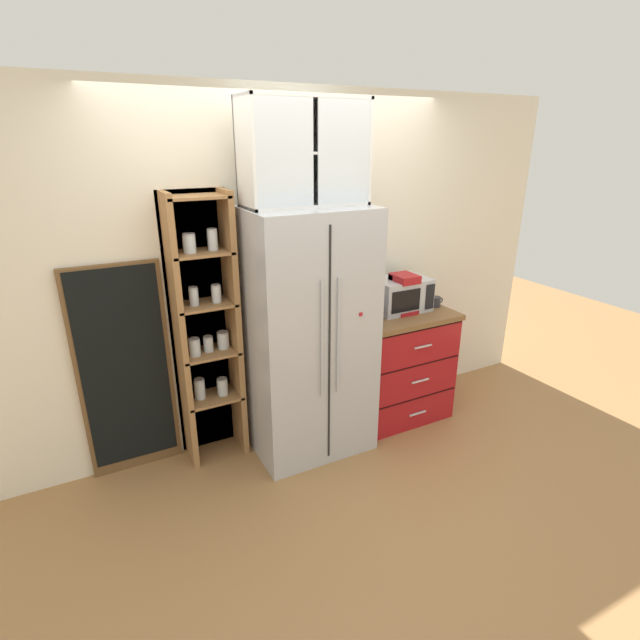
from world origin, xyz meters
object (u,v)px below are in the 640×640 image
at_px(coffee_maker, 402,293).
at_px(chalkboard_menu, 125,372).
at_px(bottle_clear, 404,297).
at_px(refrigerator, 308,334).
at_px(microwave, 400,294).
at_px(mug_charcoal, 436,302).
at_px(bottle_cobalt, 375,306).

distance_m(coffee_maker, chalkboard_menu, 2.10).
height_order(bottle_clear, chalkboard_menu, chalkboard_menu).
relative_size(refrigerator, microwave, 4.08).
height_order(microwave, coffee_maker, coffee_maker).
relative_size(microwave, mug_charcoal, 3.68).
relative_size(microwave, bottle_clear, 1.52).
height_order(bottle_cobalt, chalkboard_menu, chalkboard_menu).
bearing_deg(chalkboard_menu, bottle_cobalt, -10.13).
height_order(coffee_maker, mug_charcoal, coffee_maker).
distance_m(microwave, chalkboard_menu, 2.11).
bearing_deg(microwave, mug_charcoal, -12.38).
distance_m(mug_charcoal, bottle_cobalt, 0.62).
xyz_separation_m(refrigerator, coffee_maker, (0.85, 0.04, 0.17)).
bearing_deg(bottle_clear, microwave, 78.73).
bearing_deg(chalkboard_menu, refrigerator, -13.91).
relative_size(mug_charcoal, chalkboard_menu, 0.08).
relative_size(bottle_clear, chalkboard_menu, 0.20).
bearing_deg(microwave, bottle_clear, -101.27).
bearing_deg(mug_charcoal, refrigerator, -179.20).
relative_size(refrigerator, coffee_maker, 5.79).
distance_m(refrigerator, mug_charcoal, 1.18).
bearing_deg(bottle_cobalt, microwave, 18.56).
bearing_deg(microwave, chalkboard_menu, 174.09).
distance_m(bottle_cobalt, chalkboard_menu, 1.82).
bearing_deg(bottle_cobalt, bottle_clear, 5.57).
relative_size(bottle_cobalt, chalkboard_menu, 0.17).
relative_size(bottle_cobalt, bottle_clear, 0.89).
height_order(mug_charcoal, chalkboard_menu, chalkboard_menu).
bearing_deg(refrigerator, mug_charcoal, 0.80).
xyz_separation_m(mug_charcoal, bottle_cobalt, (-0.62, -0.03, 0.07)).
bearing_deg(microwave, bottle_cobalt, -161.44).
bearing_deg(bottle_cobalt, mug_charcoal, 3.02).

